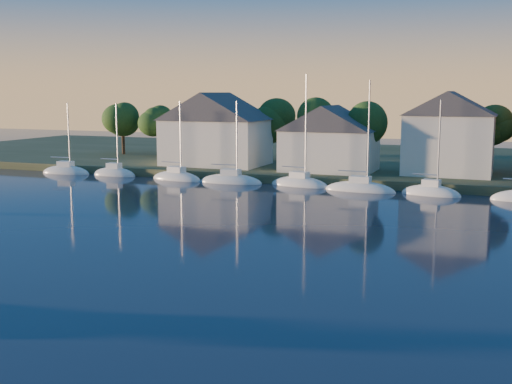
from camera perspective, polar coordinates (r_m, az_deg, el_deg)
The scene contains 8 objects.
ground at distance 27.10m, azimuth -14.41°, elevation -14.56°, with size 260.00×260.00×0.00m, color black.
shoreline_land at distance 96.67m, azimuth 12.78°, elevation 2.31°, with size 160.00×50.00×2.00m, color #313C23.
wooden_dock at distance 74.22m, azimuth 9.94°, elevation 0.47°, with size 120.00×3.00×1.00m, color brown.
clubhouse_west at distance 86.37m, azimuth -3.59°, elevation 5.71°, with size 13.65×9.45×9.64m.
clubhouse_centre at distance 79.91m, azimuth 6.57°, elevation 4.84°, with size 11.55×8.40×8.08m.
clubhouse_east at distance 79.35m, azimuth 16.80°, elevation 5.12°, with size 10.50×8.40×9.80m.
tree_line at distance 83.99m, azimuth 12.99°, elevation 6.26°, with size 93.40×5.40×8.90m.
moored_fleet at distance 73.40m, azimuth 3.34°, elevation 0.58°, with size 71.50×2.40×12.05m.
Camera 1 is at (15.01, -19.90, 10.64)m, focal length 45.00 mm.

